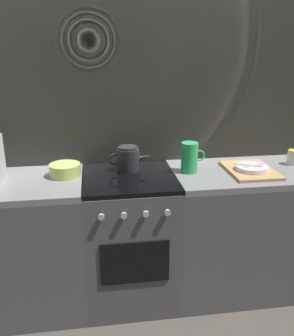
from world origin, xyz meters
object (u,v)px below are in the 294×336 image
dish_pile (251,169)px  spice_jar (293,157)px  stove_unit (130,238)px  mixing_bowl (65,170)px  kettle (128,159)px  pitcher (190,157)px

dish_pile → spice_jar: 0.37m
stove_unit → dish_pile: (0.81, -0.04, 0.47)m
stove_unit → mixing_bowl: 0.64m
stove_unit → kettle: bearing=86.3°
kettle → pitcher: pitcher is taller
stove_unit → kettle: 0.54m
mixing_bowl → stove_unit: bearing=-9.5°
pitcher → spice_jar: (0.76, 0.05, -0.05)m
kettle → spice_jar: size_ratio=2.71×
mixing_bowl → dish_pile: mixing_bowl is taller
spice_jar → pitcher: bearing=-176.5°
kettle → mixing_bowl: size_ratio=1.42×
kettle → dish_pile: 0.82m
mixing_bowl → dish_pile: (1.21, -0.10, -0.02)m
pitcher → dish_pile: 0.42m
stove_unit → kettle: size_ratio=3.16×
mixing_bowl → pitcher: size_ratio=1.00×
mixing_bowl → dish_pile: 1.22m
stove_unit → spice_jar: (1.16, 0.07, 0.50)m
stove_unit → dish_pile: bearing=-2.6°
stove_unit → spice_jar: spice_jar is taller
mixing_bowl → pitcher: (0.81, -0.04, 0.06)m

